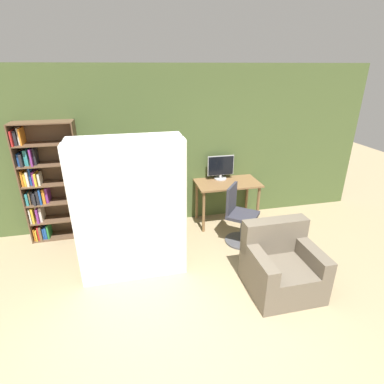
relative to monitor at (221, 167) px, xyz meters
The scene contains 9 objects.
ground_plane 3.05m from the monitor, 115.61° to the right, with size 16.00×16.00×0.00m, color #9E8966.
wall_back 1.30m from the monitor, behind, with size 8.00×0.06×2.70m.
desk 0.39m from the monitor, 67.74° to the right, with size 1.11×0.62×0.78m.
monitor is the anchor object (origin of this frame).
office_chair 1.05m from the monitor, 86.27° to the right, with size 0.62×0.62×0.96m.
bookshelf 2.89m from the monitor, behind, with size 0.88×0.34×1.91m.
mattress_near 2.13m from the monitor, 139.17° to the right, with size 1.38×0.26×1.89m.
mattress_far 1.96m from the monitor, 145.37° to the right, with size 1.38×0.25×1.88m.
armchair 2.13m from the monitor, 85.02° to the right, with size 0.85×0.80×0.85m.
Camera 1 is at (-0.37, -2.21, 2.66)m, focal length 28.00 mm.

